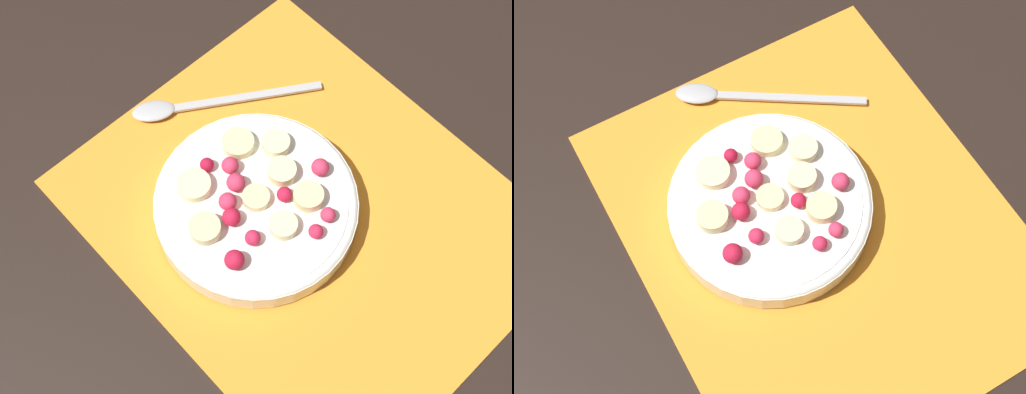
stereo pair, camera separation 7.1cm
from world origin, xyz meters
TOP-DOWN VIEW (x-y plane):
  - ground_plane at (0.00, 0.00)m, footprint 3.00×3.00m
  - placemat at (0.00, 0.00)m, footprint 0.45×0.37m
  - fruit_bowl at (0.04, 0.04)m, footprint 0.21×0.21m
  - spoon at (0.18, 0.00)m, footprint 0.13×0.19m

SIDE VIEW (x-z plane):
  - ground_plane at x=0.00m, z-range 0.00..0.00m
  - placemat at x=0.00m, z-range 0.00..0.01m
  - spoon at x=0.18m, z-range 0.01..0.01m
  - fruit_bowl at x=0.04m, z-range 0.00..0.05m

